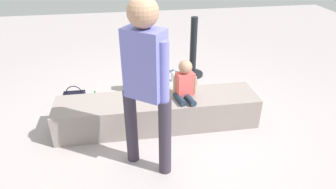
{
  "coord_description": "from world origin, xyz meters",
  "views": [
    {
      "loc": [
        -0.37,
        -3.11,
        2.19
      ],
      "look_at": [
        0.07,
        -0.36,
        0.63
      ],
      "focal_mm": 31.92,
      "sensor_mm": 36.0,
      "label": 1
    }
  ],
  "objects_px": {
    "adult_standing": "(145,75)",
    "water_bottle_far_side": "(96,98)",
    "party_cup_red": "(152,85)",
    "gift_bag": "(135,81)",
    "handbag_brown_canvas": "(186,85)",
    "handbag_black_leather": "(75,99)",
    "water_bottle_near_gift": "(173,76)",
    "child_seated": "(185,82)",
    "cake_plate": "(158,96)"
  },
  "relations": [
    {
      "from": "adult_standing",
      "to": "water_bottle_far_side",
      "type": "relative_size",
      "value": 8.7
    },
    {
      "from": "adult_standing",
      "to": "party_cup_red",
      "type": "xyz_separation_m",
      "value": [
        0.23,
        1.72,
        -0.99
      ]
    },
    {
      "from": "adult_standing",
      "to": "gift_bag",
      "type": "height_order",
      "value": "adult_standing"
    },
    {
      "from": "handbag_brown_canvas",
      "to": "handbag_black_leather",
      "type": "bearing_deg",
      "value": -174.15
    },
    {
      "from": "handbag_black_leather",
      "to": "adult_standing",
      "type": "bearing_deg",
      "value": -56.73
    },
    {
      "from": "water_bottle_near_gift",
      "to": "adult_standing",
      "type": "bearing_deg",
      "value": -107.33
    },
    {
      "from": "child_seated",
      "to": "gift_bag",
      "type": "height_order",
      "value": "child_seated"
    },
    {
      "from": "adult_standing",
      "to": "handbag_brown_canvas",
      "type": "distance_m",
      "value": 1.94
    },
    {
      "from": "handbag_black_leather",
      "to": "cake_plate",
      "type": "bearing_deg",
      "value": -29.58
    },
    {
      "from": "handbag_black_leather",
      "to": "water_bottle_near_gift",
      "type": "bearing_deg",
      "value": 20.01
    },
    {
      "from": "water_bottle_far_side",
      "to": "party_cup_red",
      "type": "distance_m",
      "value": 0.92
    },
    {
      "from": "water_bottle_near_gift",
      "to": "party_cup_red",
      "type": "xyz_separation_m",
      "value": [
        -0.36,
        -0.18,
        -0.04
      ]
    },
    {
      "from": "water_bottle_near_gift",
      "to": "party_cup_red",
      "type": "bearing_deg",
      "value": -152.97
    },
    {
      "from": "adult_standing",
      "to": "water_bottle_near_gift",
      "type": "distance_m",
      "value": 2.21
    },
    {
      "from": "gift_bag",
      "to": "party_cup_red",
      "type": "distance_m",
      "value": 0.3
    },
    {
      "from": "water_bottle_near_gift",
      "to": "child_seated",
      "type": "bearing_deg",
      "value": -93.67
    },
    {
      "from": "child_seated",
      "to": "adult_standing",
      "type": "xyz_separation_m",
      "value": [
        -0.52,
        -0.67,
        0.45
      ]
    },
    {
      "from": "gift_bag",
      "to": "handbag_brown_canvas",
      "type": "distance_m",
      "value": 0.78
    },
    {
      "from": "child_seated",
      "to": "party_cup_red",
      "type": "xyz_separation_m",
      "value": [
        -0.28,
        1.05,
        -0.54
      ]
    },
    {
      "from": "child_seated",
      "to": "water_bottle_near_gift",
      "type": "distance_m",
      "value": 1.33
    },
    {
      "from": "cake_plate",
      "to": "gift_bag",
      "type": "distance_m",
      "value": 0.98
    },
    {
      "from": "gift_bag",
      "to": "water_bottle_near_gift",
      "type": "height_order",
      "value": "gift_bag"
    },
    {
      "from": "adult_standing",
      "to": "handbag_black_leather",
      "type": "xyz_separation_m",
      "value": [
        -0.89,
        1.36,
        -0.94
      ]
    },
    {
      "from": "cake_plate",
      "to": "water_bottle_near_gift",
      "type": "xyz_separation_m",
      "value": [
        0.39,
        1.17,
        -0.31
      ]
    },
    {
      "from": "adult_standing",
      "to": "handbag_brown_canvas",
      "type": "xyz_separation_m",
      "value": [
        0.73,
        1.53,
        -0.94
      ]
    },
    {
      "from": "water_bottle_far_side",
      "to": "party_cup_red",
      "type": "height_order",
      "value": "water_bottle_far_side"
    },
    {
      "from": "child_seated",
      "to": "handbag_brown_canvas",
      "type": "height_order",
      "value": "child_seated"
    },
    {
      "from": "gift_bag",
      "to": "handbag_black_leather",
      "type": "height_order",
      "value": "gift_bag"
    },
    {
      "from": "water_bottle_far_side",
      "to": "handbag_black_leather",
      "type": "bearing_deg",
      "value": -177.56
    },
    {
      "from": "adult_standing",
      "to": "cake_plate",
      "type": "distance_m",
      "value": 1.0
    },
    {
      "from": "party_cup_red",
      "to": "handbag_black_leather",
      "type": "distance_m",
      "value": 1.18
    },
    {
      "from": "adult_standing",
      "to": "gift_bag",
      "type": "xyz_separation_m",
      "value": [
        -0.04,
        1.66,
        -0.87
      ]
    },
    {
      "from": "party_cup_red",
      "to": "cake_plate",
      "type": "bearing_deg",
      "value": -91.74
    },
    {
      "from": "adult_standing",
      "to": "cake_plate",
      "type": "bearing_deg",
      "value": 74.57
    },
    {
      "from": "water_bottle_near_gift",
      "to": "gift_bag",
      "type": "bearing_deg",
      "value": -158.81
    },
    {
      "from": "handbag_black_leather",
      "to": "handbag_brown_canvas",
      "type": "height_order",
      "value": "handbag_brown_canvas"
    },
    {
      "from": "cake_plate",
      "to": "handbag_black_leather",
      "type": "height_order",
      "value": "cake_plate"
    },
    {
      "from": "handbag_brown_canvas",
      "to": "adult_standing",
      "type": "bearing_deg",
      "value": -115.43
    },
    {
      "from": "party_cup_red",
      "to": "handbag_black_leather",
      "type": "bearing_deg",
      "value": -162.38
    },
    {
      "from": "water_bottle_near_gift",
      "to": "handbag_black_leather",
      "type": "xyz_separation_m",
      "value": [
        -1.49,
        -0.54,
        0.01
      ]
    },
    {
      "from": "water_bottle_far_side",
      "to": "handbag_brown_canvas",
      "type": "xyz_separation_m",
      "value": [
        1.34,
        0.15,
        0.02
      ]
    },
    {
      "from": "water_bottle_far_side",
      "to": "handbag_brown_canvas",
      "type": "height_order",
      "value": "handbag_brown_canvas"
    },
    {
      "from": "child_seated",
      "to": "water_bottle_near_gift",
      "type": "bearing_deg",
      "value": 86.33
    },
    {
      "from": "adult_standing",
      "to": "handbag_black_leather",
      "type": "relative_size",
      "value": 5.6
    },
    {
      "from": "water_bottle_far_side",
      "to": "water_bottle_near_gift",
      "type": "bearing_deg",
      "value": 23.7
    },
    {
      "from": "gift_bag",
      "to": "cake_plate",
      "type": "bearing_deg",
      "value": -75.45
    },
    {
      "from": "child_seated",
      "to": "water_bottle_near_gift",
      "type": "height_order",
      "value": "child_seated"
    },
    {
      "from": "water_bottle_far_side",
      "to": "party_cup_red",
      "type": "relative_size",
      "value": 1.78
    },
    {
      "from": "child_seated",
      "to": "adult_standing",
      "type": "bearing_deg",
      "value": -127.43
    },
    {
      "from": "gift_bag",
      "to": "party_cup_red",
      "type": "relative_size",
      "value": 3.42
    }
  ]
}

